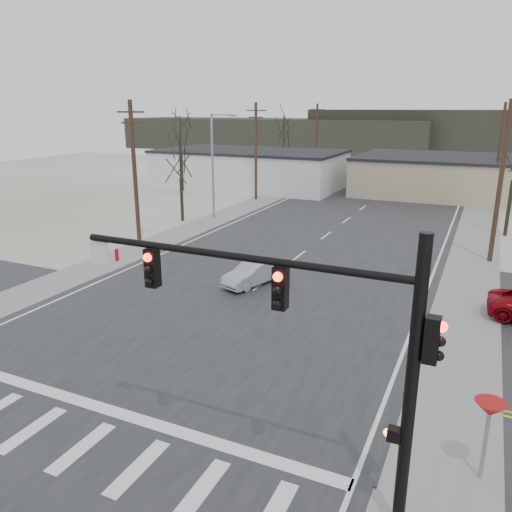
{
  "coord_description": "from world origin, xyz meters",
  "views": [
    {
      "loc": [
        10.72,
        -15.99,
        9.5
      ],
      "look_at": [
        1.03,
        4.97,
        2.6
      ],
      "focal_mm": 35.0,
      "sensor_mm": 36.0,
      "label": 1
    }
  ],
  "objects": [
    {
      "name": "sidewalk_left",
      "position": [
        -10.6,
        20.0,
        0.03
      ],
      "size": [
        3.0,
        90.0,
        0.06
      ],
      "primitive_type": "cube",
      "color": "gray",
      "rests_on": "ground"
    },
    {
      "name": "tree_left_mid",
      "position": [
        -22.0,
        34.0,
        6.28
      ],
      "size": [
        3.96,
        3.96,
        8.82
      ],
      "color": "#30271D",
      "rests_on": "ground"
    },
    {
      "name": "car_far_b",
      "position": [
        -4.16,
        63.69,
        0.76
      ],
      "size": [
        1.81,
        4.23,
        1.42
      ],
      "primitive_type": "imported",
      "rotation": [
        0.0,
        0.0,
        0.03
      ],
      "color": "black",
      "rests_on": "main_road"
    },
    {
      "name": "building_right_far",
      "position": [
        10.0,
        44.0,
        2.15
      ],
      "size": [
        26.3,
        14.3,
        4.3
      ],
      "color": "tan",
      "rests_on": "ground"
    },
    {
      "name": "main_road",
      "position": [
        0.0,
        15.0,
        0.02
      ],
      "size": [
        18.0,
        110.0,
        0.05
      ],
      "primitive_type": "cube",
      "color": "#232325",
      "rests_on": "ground"
    },
    {
      "name": "ground",
      "position": [
        0.0,
        0.0,
        0.0
      ],
      "size": [
        140.0,
        140.0,
        0.0
      ],
      "primitive_type": "plane",
      "color": "white",
      "rests_on": "ground"
    },
    {
      "name": "traffic_signal_mast",
      "position": [
        7.89,
        -6.2,
        4.67
      ],
      "size": [
        8.95,
        0.43,
        7.2
      ],
      "color": "black",
      "rests_on": "ground"
    },
    {
      "name": "hill_left",
      "position": [
        -35.0,
        92.0,
        3.5
      ],
      "size": [
        70.0,
        18.0,
        7.0
      ],
      "primitive_type": "cube",
      "color": "#333026",
      "rests_on": "ground"
    },
    {
      "name": "upole_right_a",
      "position": [
        11.5,
        18.0,
        5.22
      ],
      "size": [
        2.2,
        0.3,
        10.0
      ],
      "color": "#482D21",
      "rests_on": "ground"
    },
    {
      "name": "tree_left_near",
      "position": [
        -13.0,
        20.0,
        5.23
      ],
      "size": [
        3.3,
        3.3,
        7.35
      ],
      "color": "#30271D",
      "rests_on": "ground"
    },
    {
      "name": "car_far_a",
      "position": [
        5.2,
        46.01,
        0.85
      ],
      "size": [
        3.44,
        5.93,
        1.62
      ],
      "primitive_type": "imported",
      "rotation": [
        0.0,
        0.0,
        2.92
      ],
      "color": "black",
      "rests_on": "main_road"
    },
    {
      "name": "building_left_far",
      "position": [
        -16.0,
        40.0,
        2.26
      ],
      "size": [
        22.3,
        12.3,
        4.5
      ],
      "color": "silver",
      "rests_on": "ground"
    },
    {
      "name": "upole_left_b",
      "position": [
        -11.5,
        12.0,
        5.22
      ],
      "size": [
        2.2,
        0.3,
        10.0
      ],
      "color": "#482D21",
      "rests_on": "ground"
    },
    {
      "name": "upole_right_b",
      "position": [
        11.5,
        40.0,
        5.22
      ],
      "size": [
        2.2,
        0.3,
        10.0
      ],
      "color": "#482D21",
      "rests_on": "ground"
    },
    {
      "name": "sedan_crossing",
      "position": [
        -0.43,
        7.67,
        0.68
      ],
      "size": [
        2.42,
        4.07,
        1.27
      ],
      "primitive_type": "imported",
      "rotation": [
        0.0,
        0.0,
        -0.3
      ],
      "color": "#9DA1A7",
      "rests_on": "main_road"
    },
    {
      "name": "upole_left_d",
      "position": [
        -11.5,
        52.0,
        5.22
      ],
      "size": [
        2.2,
        0.3,
        10.0
      ],
      "color": "#482D21",
      "rests_on": "ground"
    },
    {
      "name": "tree_left_far",
      "position": [
        -14.0,
        46.0,
        6.28
      ],
      "size": [
        3.96,
        3.96,
        8.82
      ],
      "color": "#30271D",
      "rests_on": "ground"
    },
    {
      "name": "fire_hydrant",
      "position": [
        -10.2,
        8.0,
        0.45
      ],
      "size": [
        0.24,
        0.24,
        0.87
      ],
      "color": "#A50C0C",
      "rests_on": "ground"
    },
    {
      "name": "streetlight_main",
      "position": [
        -10.8,
        22.0,
        5.09
      ],
      "size": [
        2.4,
        0.25,
        9.0
      ],
      "color": "gray",
      "rests_on": "ground"
    },
    {
      "name": "yield_sign",
      "position": [
        11.5,
        -3.5,
        2.07
      ],
      "size": [
        0.8,
        0.8,
        2.35
      ],
      "color": "gray",
      "rests_on": "ground"
    },
    {
      "name": "cross_road",
      "position": [
        0.0,
        0.0,
        0.02
      ],
      "size": [
        90.0,
        10.0,
        0.04
      ],
      "primitive_type": "cube",
      "color": "#232325",
      "rests_on": "ground"
    },
    {
      "name": "sidewalk_right",
      "position": [
        10.6,
        20.0,
        0.03
      ],
      "size": [
        3.0,
        90.0,
        0.06
      ],
      "primitive_type": "cube",
      "color": "gray",
      "rests_on": "ground"
    },
    {
      "name": "upole_left_c",
      "position": [
        -11.5,
        32.0,
        5.22
      ],
      "size": [
        2.2,
        0.3,
        10.0
      ],
      "color": "#482D21",
      "rests_on": "ground"
    }
  ]
}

